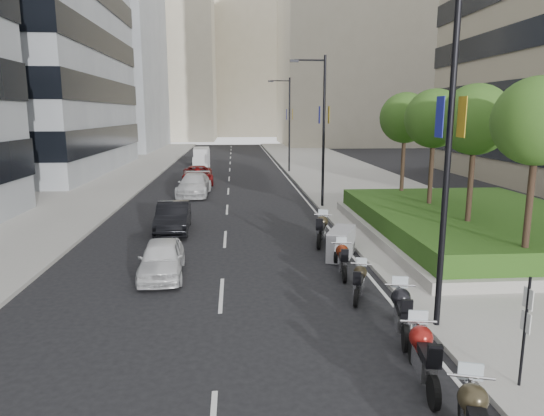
{
  "coord_description": "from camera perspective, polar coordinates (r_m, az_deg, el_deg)",
  "views": [
    {
      "loc": [
        -1.03,
        -10.73,
        5.69
      ],
      "look_at": [
        0.44,
        8.06,
        2.0
      ],
      "focal_mm": 32.0,
      "sensor_mm": 36.0,
      "label": 1
    }
  ],
  "objects": [
    {
      "name": "parking_sign",
      "position": [
        11.31,
        27.64,
        -12.22
      ],
      "size": [
        0.06,
        0.32,
        2.5
      ],
      "color": "black",
      "rests_on": "ground"
    },
    {
      "name": "lane_centre",
      "position": [
        41.12,
        -5.09,
        3.08
      ],
      "size": [
        0.12,
        100.0,
        0.01
      ],
      "primitive_type": "cube",
      "color": "silver",
      "rests_on": "ground"
    },
    {
      "name": "motorcycle_4",
      "position": [
        17.54,
        8.29,
        -6.01
      ],
      "size": [
        0.71,
        2.14,
        1.07
      ],
      "rotation": [
        0.0,
        0.0,
        1.45
      ],
      "color": "black",
      "rests_on": "ground"
    },
    {
      "name": "building_cream_left",
      "position": [
        112.59,
        -13.69,
        16.54
      ],
      "size": [
        26.0,
        24.0,
        34.0
      ],
      "primitive_type": "cube",
      "color": "#B7AD93",
      "rests_on": "ground"
    },
    {
      "name": "car_a",
      "position": [
        17.69,
        -12.84,
        -5.79
      ],
      "size": [
        1.74,
        3.85,
        1.28
      ],
      "primitive_type": "imported",
      "rotation": [
        0.0,
        0.0,
        0.06
      ],
      "color": "silver",
      "rests_on": "ground"
    },
    {
      "name": "delivery_van",
      "position": [
        54.66,
        -8.3,
        5.93
      ],
      "size": [
        2.03,
        4.67,
        1.92
      ],
      "rotation": [
        0.0,
        0.0,
        0.07
      ],
      "color": "silver",
      "rests_on": "ground"
    },
    {
      "name": "tree_1",
      "position": [
        21.01,
        22.82,
        9.51
      ],
      "size": [
        2.8,
        2.8,
        6.3
      ],
      "color": "#332319",
      "rests_on": "planter"
    },
    {
      "name": "tree_3",
      "position": [
        28.37,
        15.39,
        10.15
      ],
      "size": [
        2.8,
        2.8,
        6.3
      ],
      "color": "#332319",
      "rests_on": "planter"
    },
    {
      "name": "motorcycle_6",
      "position": [
        21.53,
        5.84,
        -2.52
      ],
      "size": [
        0.98,
        2.38,
        1.21
      ],
      "rotation": [
        0.0,
        0.0,
        1.28
      ],
      "color": "black",
      "rests_on": "ground"
    },
    {
      "name": "sidewalk_left",
      "position": [
        42.55,
        -19.4,
        2.86
      ],
      "size": [
        8.0,
        100.0,
        0.15
      ],
      "primitive_type": "cube",
      "color": "#9E9B93",
      "rests_on": "ground"
    },
    {
      "name": "lane_edge",
      "position": [
        41.39,
        2.13,
        3.17
      ],
      "size": [
        0.12,
        100.0,
        0.01
      ],
      "primitive_type": "cube",
      "color": "silver",
      "rests_on": "ground"
    },
    {
      "name": "building_cream_centre",
      "position": [
        131.44,
        -3.27,
        16.87
      ],
      "size": [
        30.0,
        24.0,
        38.0
      ],
      "primitive_type": "cube",
      "color": "#B7AD93",
      "rests_on": "ground"
    },
    {
      "name": "motorcycle_3",
      "position": [
        15.52,
        10.22,
        -8.53
      ],
      "size": [
        0.89,
        1.9,
        0.99
      ],
      "rotation": [
        0.0,
        0.0,
        1.21
      ],
      "color": "black",
      "rests_on": "ground"
    },
    {
      "name": "sidewalk_right",
      "position": [
        42.32,
        9.29,
        3.3
      ],
      "size": [
        10.0,
        100.0,
        0.15
      ],
      "primitive_type": "cube",
      "color": "#9E9B93",
      "rests_on": "ground"
    },
    {
      "name": "tree_0",
      "position": [
        17.54,
        28.8,
        8.87
      ],
      "size": [
        2.8,
        2.8,
        6.3
      ],
      "color": "#332319",
      "rests_on": "planter"
    },
    {
      "name": "motorcycle_5",
      "position": [
        19.51,
        8.14,
        -4.17
      ],
      "size": [
        1.52,
        2.12,
        1.19
      ],
      "rotation": [
        0.0,
        0.0,
        1.16
      ],
      "color": "black",
      "rests_on": "ground"
    },
    {
      "name": "building_cream_right",
      "position": [
        94.41,
        10.21,
        18.4
      ],
      "size": [
        28.0,
        24.0,
        36.0
      ],
      "primitive_type": "cube",
      "color": "#B7AD93",
      "rests_on": "ground"
    },
    {
      "name": "lamp_post_0",
      "position": [
        12.83,
        19.48,
        7.67
      ],
      "size": [
        2.34,
        0.45,
        9.0
      ],
      "color": "black",
      "rests_on": "ground"
    },
    {
      "name": "lamp_post_1",
      "position": [
        29.19,
        5.82,
        9.79
      ],
      "size": [
        2.34,
        0.45,
        9.0
      ],
      "color": "black",
      "rests_on": "ground"
    },
    {
      "name": "ground",
      "position": [
        12.18,
        0.92,
        -16.76
      ],
      "size": [
        160.0,
        160.0,
        0.0
      ],
      "primitive_type": "plane",
      "color": "black",
      "rests_on": "ground"
    },
    {
      "name": "hedge",
      "position": [
        23.95,
        23.06,
        -1.23
      ],
      "size": [
        9.4,
        13.4,
        0.8
      ],
      "primitive_type": "cube",
      "color": "#1F4513",
      "rests_on": "planter"
    },
    {
      "name": "car_b",
      "position": [
        24.1,
        -11.54,
        -1.06
      ],
      "size": [
        1.68,
        4.41,
        1.43
      ],
      "primitive_type": "imported",
      "rotation": [
        0.0,
        0.0,
        0.04
      ],
      "color": "black",
      "rests_on": "ground"
    },
    {
      "name": "planter",
      "position": [
        24.08,
        22.95,
        -2.63
      ],
      "size": [
        10.0,
        14.0,
        0.4
      ],
      "primitive_type": "cube",
      "color": "#A4A099",
      "rests_on": "sidewalk_right"
    },
    {
      "name": "motorcycle_2",
      "position": [
        13.26,
        15.01,
        -11.72
      ],
      "size": [
        0.84,
        2.36,
        1.19
      ],
      "rotation": [
        0.0,
        0.0,
        1.36
      ],
      "color": "black",
      "rests_on": "ground"
    },
    {
      "name": "car_c",
      "position": [
        34.53,
        -9.14,
        2.72
      ],
      "size": [
        2.34,
        5.28,
        1.51
      ],
      "primitive_type": "imported",
      "rotation": [
        0.0,
        0.0,
        -0.04
      ],
      "color": "silver",
      "rests_on": "ground"
    },
    {
      "name": "car_d",
      "position": [
        40.13,
        -8.75,
        3.85
      ],
      "size": [
        2.8,
        5.43,
        1.46
      ],
      "primitive_type": "imported",
      "rotation": [
        0.0,
        0.0,
        0.07
      ],
      "color": "maroon",
      "rests_on": "ground"
    },
    {
      "name": "motorcycle_1",
      "position": [
        11.22,
        17.35,
        -16.23
      ],
      "size": [
        0.8,
        2.39,
        1.19
      ],
      "rotation": [
        0.0,
        0.0,
        1.43
      ],
      "color": "black",
      "rests_on": "ground"
    },
    {
      "name": "tree_2",
      "position": [
        24.64,
        18.56,
        9.9
      ],
      "size": [
        2.8,
        2.8,
        6.3
      ],
      "color": "#332319",
      "rests_on": "planter"
    },
    {
      "name": "building_grey_far",
      "position": [
        84.45,
        -21.16,
        16.69
      ],
      "size": [
        22.0,
        26.0,
        30.0
      ],
      "primitive_type": "cube",
      "color": "gray",
      "rests_on": "ground"
    },
    {
      "name": "lamp_post_2",
      "position": [
        47.01,
        1.87,
        10.31
      ],
      "size": [
        2.34,
        0.45,
        9.0
      ],
      "color": "black",
      "rests_on": "ground"
    }
  ]
}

